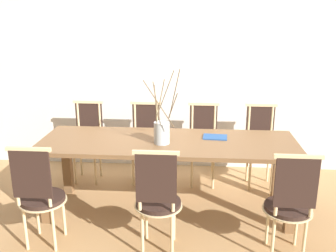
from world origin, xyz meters
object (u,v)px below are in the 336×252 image
(chair_near_center, at_px, (290,203))
(book_stack, at_px, (215,137))
(vase_centerpiece, at_px, (162,132))
(chair_far_center, at_px, (203,143))
(dining_table, at_px, (168,151))

(chair_near_center, xyz_separation_m, book_stack, (-0.56, 0.83, 0.26))
(chair_near_center, distance_m, vase_centerpiece, 1.29)
(chair_far_center, xyz_separation_m, vase_centerpiece, (-0.40, -0.77, 0.37))
(vase_centerpiece, distance_m, book_stack, 0.56)
(chair_near_center, relative_size, book_stack, 3.81)
(chair_far_center, xyz_separation_m, book_stack, (0.11, -0.56, 0.26))
(chair_far_center, bearing_deg, chair_near_center, 115.68)
(dining_table, relative_size, chair_far_center, 2.64)
(chair_near_center, distance_m, chair_far_center, 1.54)
(dining_table, relative_size, vase_centerpiece, 3.47)
(book_stack, bearing_deg, vase_centerpiece, -157.95)
(dining_table, height_order, book_stack, book_stack)
(chair_far_center, height_order, vase_centerpiece, vase_centerpiece)
(dining_table, bearing_deg, book_stack, 16.28)
(chair_near_center, distance_m, book_stack, 1.03)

